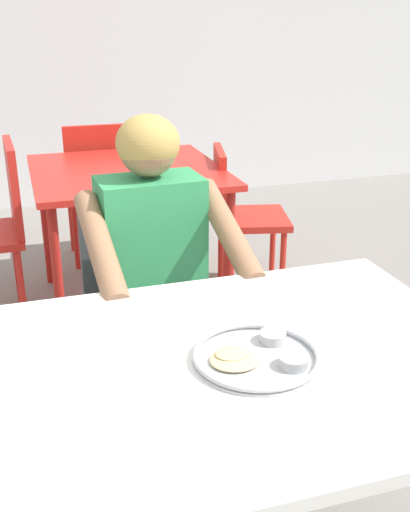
% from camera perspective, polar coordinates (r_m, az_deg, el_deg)
% --- Properties ---
extents(table_foreground, '(1.11, 0.87, 0.75)m').
position_cam_1_polar(table_foreground, '(1.45, 4.31, -11.71)').
color(table_foreground, white).
rests_on(table_foreground, ground).
extents(thali_tray, '(0.29, 0.29, 0.03)m').
position_cam_1_polar(thali_tray, '(1.39, 4.87, -9.21)').
color(thali_tray, '#B7BABF').
rests_on(thali_tray, table_foreground).
extents(chair_foreground, '(0.46, 0.46, 0.81)m').
position_cam_1_polar(chair_foreground, '(2.30, -5.60, -4.01)').
color(chair_foreground, '#3F3F44').
rests_on(chair_foreground, ground).
extents(diner_foreground, '(0.51, 0.57, 1.17)m').
position_cam_1_polar(diner_foreground, '(2.01, -4.26, -0.80)').
color(diner_foreground, '#2D2D2D').
rests_on(diner_foreground, ground).
extents(table_background_red, '(0.93, 0.94, 0.74)m').
position_cam_1_polar(table_background_red, '(3.12, -7.21, 6.65)').
color(table_background_red, red).
rests_on(table_background_red, ground).
extents(chair_red_right, '(0.46, 0.47, 0.81)m').
position_cam_1_polar(chair_red_right, '(3.30, 3.14, 4.27)').
color(chair_red_right, red).
rests_on(chair_red_right, ground).
extents(chair_red_far, '(0.45, 0.40, 0.87)m').
position_cam_1_polar(chair_red_far, '(3.77, -9.66, 6.78)').
color(chair_red_far, red).
rests_on(chair_red_far, ground).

